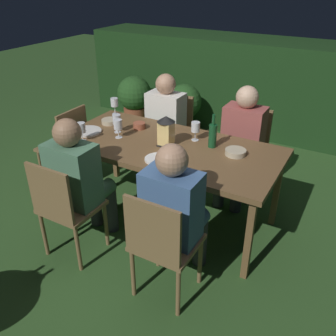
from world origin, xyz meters
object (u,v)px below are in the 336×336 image
at_px(chair_side_right_b, 246,147).
at_px(wine_glass_a, 195,128).
at_px(green_bottle_on_table, 213,135).
at_px(wine_glass_b, 81,129).
at_px(chair_side_left_b, 162,243).
at_px(chair_side_right_a, 172,130).
at_px(bowl_bread, 236,152).
at_px(bowl_olives, 139,125).
at_px(potted_plant_corner, 184,106).
at_px(wine_glass_e, 117,120).
at_px(wine_glass_c, 118,125).
at_px(plate_b, 158,159).
at_px(person_in_blue, 176,209).
at_px(lantern_centerpiece, 166,129).
at_px(wine_glass_d, 114,103).
at_px(bowl_salad, 110,121).
at_px(chair_side_left_a, 65,206).
at_px(person_in_rust, 241,140).
at_px(dining_table, 168,151).
at_px(plate_a, 87,131).
at_px(chair_head_near, 67,144).
at_px(person_in_green, 80,178).
at_px(potted_plant_by_hedge, 134,98).
at_px(person_in_cream, 163,123).

relative_size(chair_side_right_b, wine_glass_a, 5.15).
xyz_separation_m(green_bottle_on_table, wine_glass_b, (-1.03, -0.45, 0.01)).
bearing_deg(wine_glass_a, chair_side_left_b, -75.42).
xyz_separation_m(chair_side_right_a, bowl_bread, (1.00, -0.74, 0.29)).
height_order(bowl_olives, potted_plant_corner, bowl_olives).
distance_m(chair_side_left_b, wine_glass_e, 1.35).
bearing_deg(potted_plant_corner, wine_glass_c, -81.04).
height_order(green_bottle_on_table, wine_glass_c, green_bottle_on_table).
height_order(chair_side_right_b, plate_b, chair_side_right_b).
distance_m(person_in_blue, chair_side_right_b, 1.50).
distance_m(green_bottle_on_table, wine_glass_e, 0.90).
bearing_deg(lantern_centerpiece, chair_side_left_b, -61.99).
bearing_deg(chair_side_right_b, plate_b, -107.85).
relative_size(wine_glass_b, wine_glass_c, 1.00).
xyz_separation_m(wine_glass_d, wine_glass_e, (0.31, -0.37, 0.00)).
relative_size(person_in_blue, lantern_centerpiece, 4.34).
bearing_deg(chair_side_right_a, lantern_centerpiece, -63.93).
height_order(green_bottle_on_table, bowl_salad, green_bottle_on_table).
bearing_deg(bowl_olives, potted_plant_corner, 101.98).
height_order(chair_side_left_b, wine_glass_e, wine_glass_e).
bearing_deg(chair_side_left_a, person_in_rust, 60.02).
height_order(dining_table, plate_a, plate_a).
bearing_deg(chair_head_near, person_in_rust, 21.65).
distance_m(chair_side_right_b, green_bottle_on_table, 0.80).
bearing_deg(dining_table, person_in_green, -123.57).
bearing_deg(wine_glass_e, potted_plant_by_hedge, 120.16).
relative_size(wine_glass_e, plate_b, 0.78).
bearing_deg(chair_side_left_a, person_in_blue, 12.76).
relative_size(chair_side_right_b, potted_plant_corner, 1.19).
distance_m(chair_side_left_b, potted_plant_by_hedge, 3.28).
relative_size(plate_b, potted_plant_corner, 0.30).
distance_m(dining_table, potted_plant_by_hedge, 2.37).
height_order(wine_glass_a, bowl_salad, wine_glass_a).
xyz_separation_m(wine_glass_c, bowl_salad, (-0.28, 0.23, -0.09)).
distance_m(person_in_cream, bowl_bread, 1.14).
bearing_deg(chair_head_near, green_bottle_on_table, 5.58).
relative_size(person_in_rust, person_in_cream, 1.00).
relative_size(green_bottle_on_table, bowl_salad, 1.87).
bearing_deg(person_in_cream, plate_a, -114.64).
distance_m(green_bottle_on_table, bowl_bread, 0.24).
distance_m(person_in_green, wine_glass_e, 0.71).
bearing_deg(person_in_green, dining_table, 56.43).
distance_m(wine_glass_d, plate_a, 0.52).
height_order(person_in_green, wine_glass_d, person_in_green).
bearing_deg(chair_side_left_a, potted_plant_corner, 96.98).
distance_m(plate_a, plate_b, 0.87).
bearing_deg(person_in_blue, wine_glass_b, 162.55).
distance_m(person_in_rust, plate_b, 1.01).
distance_m(lantern_centerpiece, potted_plant_by_hedge, 2.40).
relative_size(wine_glass_e, bowl_salad, 1.09).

